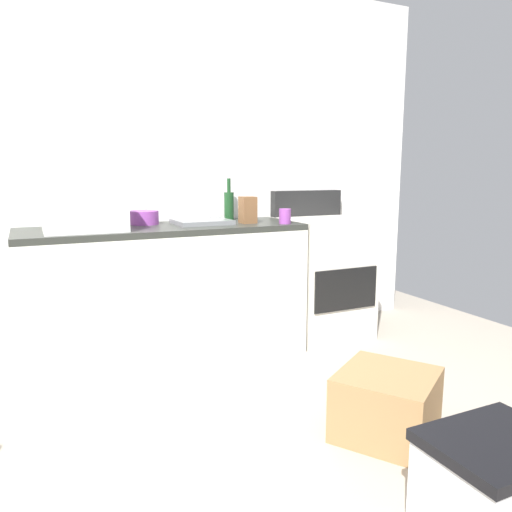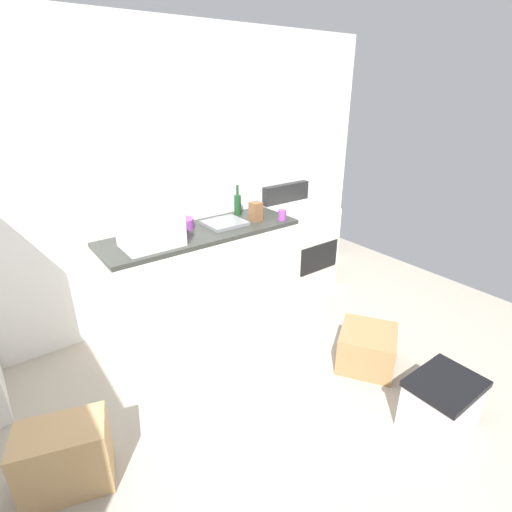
# 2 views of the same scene
# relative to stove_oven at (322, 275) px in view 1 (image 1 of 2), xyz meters

# --- Properties ---
(ground_plane) EXTENTS (6.00, 6.00, 0.00)m
(ground_plane) POSITION_rel_stove_oven_xyz_m (-1.52, -1.21, -0.47)
(ground_plane) COLOR #9E9384
(wall_back) EXTENTS (5.00, 0.10, 2.60)m
(wall_back) POSITION_rel_stove_oven_xyz_m (-1.52, 0.34, 0.83)
(wall_back) COLOR silver
(wall_back) RESTS_ON ground_plane
(kitchen_counter) EXTENTS (1.80, 0.60, 0.90)m
(kitchen_counter) POSITION_rel_stove_oven_xyz_m (-1.22, -0.01, -0.02)
(kitchen_counter) COLOR silver
(kitchen_counter) RESTS_ON ground_plane
(stove_oven) EXTENTS (0.60, 0.61, 1.10)m
(stove_oven) POSITION_rel_stove_oven_xyz_m (0.00, 0.00, 0.00)
(stove_oven) COLOR silver
(stove_oven) RESTS_ON ground_plane
(microwave) EXTENTS (0.46, 0.34, 0.27)m
(microwave) POSITION_rel_stove_oven_xyz_m (-1.72, -0.08, 0.57)
(microwave) COLOR white
(microwave) RESTS_ON kitchen_counter
(sink_basin) EXTENTS (0.36, 0.32, 0.03)m
(sink_basin) POSITION_rel_stove_oven_xyz_m (-0.96, 0.01, 0.45)
(sink_basin) COLOR slate
(sink_basin) RESTS_ON kitchen_counter
(wine_bottle) EXTENTS (0.07, 0.07, 0.30)m
(wine_bottle) POSITION_rel_stove_oven_xyz_m (-0.69, 0.19, 0.54)
(wine_bottle) COLOR #193F1E
(wine_bottle) RESTS_ON kitchen_counter
(coffee_mug) EXTENTS (0.08, 0.08, 0.10)m
(coffee_mug) POSITION_rel_stove_oven_xyz_m (-0.45, -0.21, 0.48)
(coffee_mug) COLOR purple
(coffee_mug) RESTS_ON kitchen_counter
(knife_block) EXTENTS (0.10, 0.10, 0.18)m
(knife_block) POSITION_rel_stove_oven_xyz_m (-0.66, -0.07, 0.52)
(knife_block) COLOR brown
(knife_block) RESTS_ON kitchen_counter
(mixing_bowl) EXTENTS (0.19, 0.19, 0.09)m
(mixing_bowl) POSITION_rel_stove_oven_xyz_m (-1.32, 0.15, 0.48)
(mixing_bowl) COLOR purple
(mixing_bowl) RESTS_ON kitchen_counter
(cardboard_box_medium) EXTENTS (0.60, 0.60, 0.31)m
(cardboard_box_medium) POSITION_rel_stove_oven_xyz_m (-0.54, -1.41, -0.31)
(cardboard_box_medium) COLOR olive
(cardboard_box_medium) RESTS_ON ground_plane
(storage_bin) EXTENTS (0.46, 0.36, 0.38)m
(storage_bin) POSITION_rel_stove_oven_xyz_m (-0.67, -2.10, -0.27)
(storage_bin) COLOR silver
(storage_bin) RESTS_ON ground_plane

